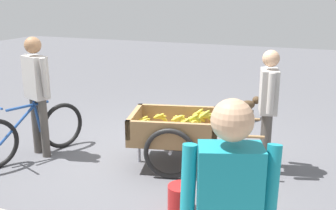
{
  "coord_description": "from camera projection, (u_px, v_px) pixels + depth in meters",
  "views": [
    {
      "loc": [
        -1.93,
        4.83,
        2.18
      ],
      "look_at": [
        -0.1,
        0.09,
        0.75
      ],
      "focal_mm": 43.07,
      "sensor_mm": 36.0,
      "label": 1
    }
  ],
  "objects": [
    {
      "name": "cyclist_person",
      "position": [
        36.0,
        86.0,
        5.35
      ],
      "size": [
        0.49,
        0.31,
        1.62
      ],
      "color": "#4C4742",
      "rests_on": "ground"
    },
    {
      "name": "vendor_person",
      "position": [
        268.0,
        101.0,
        4.9
      ],
      "size": [
        0.27,
        0.54,
        1.52
      ],
      "color": "#4C4742",
      "rests_on": "ground"
    },
    {
      "name": "dog",
      "position": [
        247.0,
        105.0,
        7.02
      ],
      "size": [
        0.42,
        0.58,
        0.4
      ],
      "color": "#4C3823",
      "rests_on": "ground"
    },
    {
      "name": "ground_plane",
      "position": [
        164.0,
        154.0,
        5.6
      ],
      "size": [
        24.0,
        24.0,
        0.0
      ],
      "primitive_type": "plane",
      "color": "#56565B"
    },
    {
      "name": "bicycle",
      "position": [
        30.0,
        133.0,
        5.41
      ],
      "size": [
        0.71,
        1.57,
        0.85
      ],
      "color": "black",
      "rests_on": "ground"
    },
    {
      "name": "fruit_cart",
      "position": [
        175.0,
        132.0,
        5.18
      ],
      "size": [
        1.78,
        1.13,
        0.73
      ],
      "color": "#937047",
      "rests_on": "ground"
    },
    {
      "name": "plastic_bucket",
      "position": [
        181.0,
        198.0,
        4.12
      ],
      "size": [
        0.28,
        0.28,
        0.28
      ],
      "primitive_type": "cylinder",
      "color": "#B21E1E",
      "rests_on": "ground"
    }
  ]
}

